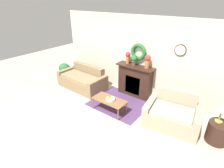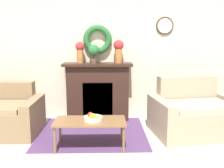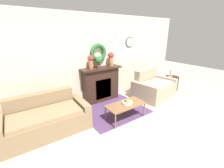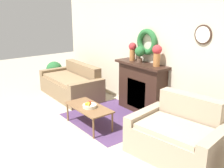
# 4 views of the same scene
# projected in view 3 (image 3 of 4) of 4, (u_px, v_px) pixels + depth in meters

# --- Properties ---
(ground_plane) EXTENTS (16.00, 16.00, 0.00)m
(ground_plane) POSITION_uv_depth(u_px,v_px,m) (169.00, 141.00, 3.14)
(ground_plane) COLOR #ADA38E
(floor_rug) EXTENTS (1.80, 1.61, 0.01)m
(floor_rug) POSITION_uv_depth(u_px,v_px,m) (112.00, 109.00, 4.44)
(floor_rug) COLOR #4C335B
(floor_rug) RESTS_ON ground_plane
(wall_back) EXTENTS (6.80, 0.18, 2.70)m
(wall_back) POSITION_uv_depth(u_px,v_px,m) (100.00, 59.00, 4.83)
(wall_back) COLOR beige
(wall_back) RESTS_ON ground_plane
(fireplace) EXTENTS (1.32, 0.41, 1.12)m
(fireplace) POSITION_uv_depth(u_px,v_px,m) (101.00, 84.00, 4.88)
(fireplace) COLOR #331E16
(fireplace) RESTS_ON ground_plane
(couch_left) EXTENTS (1.86, 0.99, 0.82)m
(couch_left) POSITION_uv_depth(u_px,v_px,m) (46.00, 119.00, 3.39)
(couch_left) COLOR #846B4C
(couch_left) RESTS_ON ground_plane
(loveseat_right) EXTENTS (1.54, 1.18, 0.93)m
(loveseat_right) POSITION_uv_depth(u_px,v_px,m) (153.00, 87.00, 5.25)
(loveseat_right) COLOR tan
(loveseat_right) RESTS_ON ground_plane
(coffee_table) EXTENTS (1.04, 0.51, 0.41)m
(coffee_table) POSITION_uv_depth(u_px,v_px,m) (126.00, 105.00, 3.86)
(coffee_table) COLOR brown
(coffee_table) RESTS_ON ground_plane
(fruit_bowl) EXTENTS (0.27, 0.27, 0.12)m
(fruit_bowl) POSITION_uv_depth(u_px,v_px,m) (127.00, 102.00, 3.84)
(fruit_bowl) COLOR beige
(fruit_bowl) RESTS_ON coffee_table
(side_table_by_loveseat) EXTENTS (0.51, 0.51, 0.53)m
(side_table_by_loveseat) POSITION_uv_depth(u_px,v_px,m) (171.00, 83.00, 5.90)
(side_table_by_loveseat) COLOR #331E16
(side_table_by_loveseat) RESTS_ON ground_plane
(table_lamp) EXTENTS (0.26, 0.26, 0.51)m
(table_lamp) POSITION_uv_depth(u_px,v_px,m) (171.00, 67.00, 5.69)
(table_lamp) COLOR #B28E42
(table_lamp) RESTS_ON side_table_by_loveseat
(vase_on_mantel_left) EXTENTS (0.17, 0.17, 0.40)m
(vase_on_mantel_left) POSITION_uv_depth(u_px,v_px,m) (91.00, 61.00, 4.44)
(vase_on_mantel_left) COLOR #AD6B38
(vase_on_mantel_left) RESTS_ON fireplace
(vase_on_mantel_right) EXTENTS (0.19, 0.19, 0.44)m
(vase_on_mantel_right) POSITION_uv_depth(u_px,v_px,m) (111.00, 58.00, 4.83)
(vase_on_mantel_right) COLOR #AD6B38
(vase_on_mantel_right) RESTS_ON fireplace
(potted_plant_on_mantel) EXTENTS (0.22, 0.22, 0.35)m
(potted_plant_on_mantel) POSITION_uv_depth(u_px,v_px,m) (99.00, 61.00, 4.57)
(potted_plant_on_mantel) COLOR brown
(potted_plant_on_mantel) RESTS_ON fireplace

